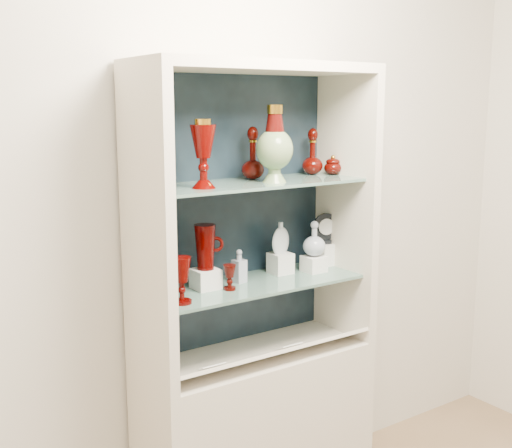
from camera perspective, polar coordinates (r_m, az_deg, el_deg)
wall_back at (r=2.76m, az=-2.57°, el=2.74°), size 3.50×0.02×2.80m
cabinet_base at (r=2.91m, az=-0.00°, el=-18.19°), size 1.00×0.40×0.75m
cabinet_back_panel at (r=2.75m, az=-2.23°, el=1.12°), size 0.98×0.02×1.15m
cabinet_side_left at (r=2.36m, az=-9.69°, el=-0.61°), size 0.04×0.40×1.15m
cabinet_side_right at (r=2.88m, az=7.92°, el=1.48°), size 0.04×0.40×1.15m
cabinet_top_cap at (r=2.55m, az=-0.00°, el=13.80°), size 1.00×0.40×0.04m
shelf_lower at (r=2.67m, az=-0.24°, el=-5.34°), size 0.92×0.34×0.01m
shelf_upper at (r=2.59m, az=-0.25°, el=3.64°), size 0.92×0.34×0.01m
label_ledge at (r=2.66m, az=1.36°, el=-11.46°), size 0.92×0.17×0.09m
label_card_0 at (r=2.51m, az=-4.05°, el=-12.49°), size 0.10×0.06×0.03m
label_card_1 at (r=2.70m, az=2.91°, el=-10.76°), size 0.10×0.06×0.03m
pedestal_lamp_left at (r=2.34m, az=-9.04°, el=6.20°), size 0.12×0.12×0.27m
pedestal_lamp_right at (r=2.39m, az=-4.71°, el=6.24°), size 0.11×0.11×0.26m
enamel_urn at (r=2.56m, az=1.67°, el=7.13°), size 0.17×0.17×0.31m
ruby_decanter_a at (r=2.65m, az=-0.29°, el=6.60°), size 0.11×0.11×0.24m
ruby_decanter_b at (r=2.85m, az=5.05°, el=6.56°), size 0.09×0.09×0.22m
lidded_bowl at (r=2.87m, az=6.85°, el=5.26°), size 0.08×0.08×0.09m
cobalt_goblet at (r=2.40m, az=-8.56°, el=-4.70°), size 0.10×0.10×0.20m
ruby_goblet_tall at (r=2.39m, az=-6.62°, el=-5.01°), size 0.08×0.08×0.18m
ruby_goblet_small at (r=2.55m, az=-2.36°, el=-4.76°), size 0.07×0.07×0.10m
riser_ruby_pitcher at (r=2.58m, az=-4.50°, el=-4.88°), size 0.10×0.10×0.08m
ruby_pitcher at (r=2.55m, az=-4.54°, el=-2.06°), size 0.16×0.13×0.18m
clear_square_bottle at (r=2.66m, az=-1.50°, el=-3.74°), size 0.06×0.06×0.14m
riser_flat_flask at (r=2.80m, az=2.18°, el=-3.49°), size 0.09×0.09×0.09m
flat_flask at (r=2.78m, az=2.20°, el=-1.18°), size 0.11×0.06×0.14m
riser_clear_round_decanter at (r=2.84m, az=5.16°, el=-3.54°), size 0.09×0.09×0.07m
clear_round_decanter at (r=2.82m, az=5.20°, el=-1.38°), size 0.10×0.10×0.15m
riser_cameo_medallion at (r=2.96m, az=6.20°, el=-2.69°), size 0.08×0.08×0.10m
cameo_medallion at (r=2.93m, az=6.25°, el=-0.35°), size 0.13×0.09×0.15m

